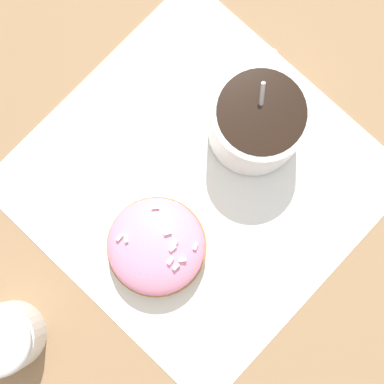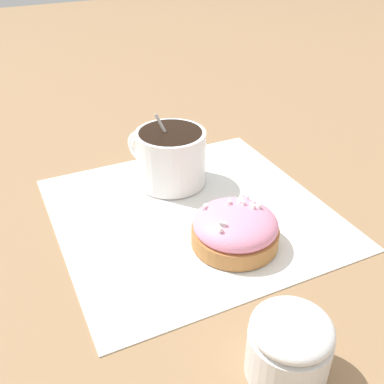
{
  "view_description": "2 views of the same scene",
  "coord_description": "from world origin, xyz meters",
  "views": [
    {
      "loc": [
        0.07,
        0.05,
        0.53
      ],
      "look_at": [
        0.02,
        0.01,
        0.04
      ],
      "focal_mm": 50.0,
      "sensor_mm": 36.0,
      "label": 1
    },
    {
      "loc": [
        0.4,
        -0.2,
        0.31
      ],
      "look_at": [
        0.01,
        -0.01,
        0.04
      ],
      "focal_mm": 42.0,
      "sensor_mm": 36.0,
      "label": 2
    }
  ],
  "objects": [
    {
      "name": "ground_plane",
      "position": [
        0.0,
        0.0,
        0.0
      ],
      "size": [
        3.0,
        3.0,
        0.0
      ],
      "primitive_type": "plane",
      "color": "#93704C"
    },
    {
      "name": "paper_napkin",
      "position": [
        0.0,
        0.0,
        0.0
      ],
      "size": [
        0.32,
        0.33,
        0.0
      ],
      "color": "white",
      "rests_on": "ground_plane"
    },
    {
      "name": "coffee_cup",
      "position": [
        -0.08,
        0.01,
        0.04
      ],
      "size": [
        0.11,
        0.09,
        0.09
      ],
      "color": "white",
      "rests_on": "paper_napkin"
    },
    {
      "name": "frosted_pastry",
      "position": [
        0.08,
        0.01,
        0.02
      ],
      "size": [
        0.1,
        0.1,
        0.05
      ],
      "color": "#B2753D",
      "rests_on": "paper_napkin"
    },
    {
      "name": "sugar_bowl",
      "position": [
        0.23,
        -0.03,
        0.03
      ],
      "size": [
        0.07,
        0.07,
        0.06
      ],
      "color": "white",
      "rests_on": "ground_plane"
    }
  ]
}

